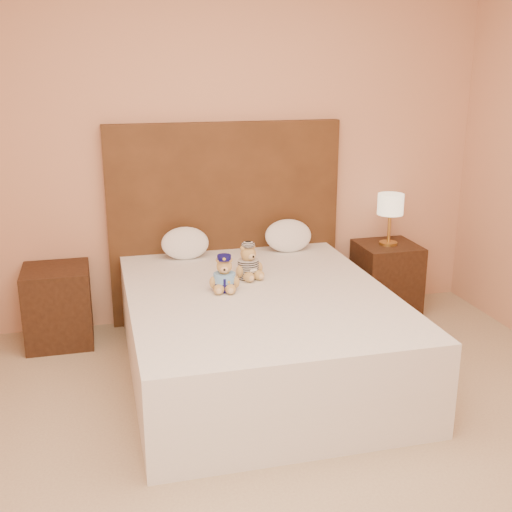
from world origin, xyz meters
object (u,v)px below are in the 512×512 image
(bed, at_px, (259,333))
(nightstand_right, at_px, (386,278))
(teddy_prisoner, at_px, (248,261))
(pillow_left, at_px, (185,242))
(teddy_police, at_px, (224,273))
(lamp, at_px, (390,207))
(pillow_right, at_px, (288,234))
(nightstand_left, at_px, (58,306))

(bed, xyz_separation_m, nightstand_right, (1.25, 0.80, -0.00))
(teddy_prisoner, bearing_deg, nightstand_right, 4.34)
(bed, bearing_deg, pillow_left, 112.12)
(bed, height_order, teddy_police, teddy_police)
(teddy_prisoner, bearing_deg, bed, -107.96)
(pillow_left, bearing_deg, teddy_prisoner, -58.99)
(bed, relative_size, lamp, 5.00)
(nightstand_right, xyz_separation_m, pillow_right, (-0.81, 0.03, 0.40))
(lamp, height_order, pillow_right, lamp)
(teddy_prisoner, height_order, pillow_right, pillow_right)
(bed, xyz_separation_m, teddy_police, (-0.20, 0.07, 0.39))
(bed, height_order, nightstand_right, same)
(nightstand_right, relative_size, lamp, 1.38)
(nightstand_left, relative_size, teddy_prisoner, 2.36)
(nightstand_left, bearing_deg, pillow_right, 1.02)
(teddy_police, bearing_deg, nightstand_right, 36.80)
(lamp, xyz_separation_m, pillow_right, (-0.81, 0.03, -0.17))
(nightstand_left, height_order, pillow_left, pillow_left)
(lamp, distance_m, teddy_prisoner, 1.37)
(nightstand_left, height_order, teddy_prisoner, teddy_prisoner)
(nightstand_left, height_order, teddy_police, teddy_police)
(bed, relative_size, teddy_prisoner, 8.59)
(pillow_right, bearing_deg, teddy_police, -130.46)
(bed, height_order, pillow_left, pillow_left)
(bed, bearing_deg, teddy_prisoner, 90.53)
(teddy_prisoner, bearing_deg, pillow_right, 32.94)
(teddy_police, relative_size, pillow_left, 0.66)
(teddy_prisoner, xyz_separation_m, pillow_right, (0.44, 0.56, 0.01))
(pillow_left, bearing_deg, lamp, -1.08)
(nightstand_right, xyz_separation_m, teddy_prisoner, (-1.25, -0.53, 0.39))
(bed, distance_m, teddy_prisoner, 0.48)
(teddy_police, xyz_separation_m, teddy_prisoner, (0.20, 0.20, 0.00))
(bed, distance_m, nightstand_left, 1.48)
(bed, height_order, pillow_right, pillow_right)
(teddy_police, bearing_deg, pillow_left, 110.38)
(teddy_police, distance_m, teddy_prisoner, 0.28)
(bed, distance_m, lamp, 1.59)
(teddy_prisoner, bearing_deg, teddy_police, -153.69)
(nightstand_right, distance_m, pillow_left, 1.64)
(lamp, xyz_separation_m, pillow_left, (-1.59, 0.03, -0.18))
(nightstand_right, bearing_deg, teddy_police, -153.45)
(nightstand_right, distance_m, lamp, 0.57)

